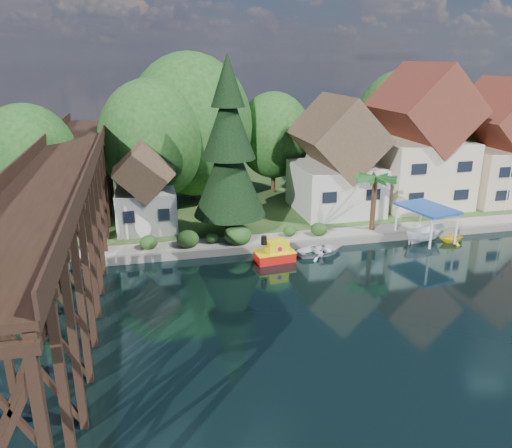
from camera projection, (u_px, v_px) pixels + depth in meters
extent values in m
plane|color=black|center=(324.00, 292.00, 32.93)|extent=(140.00, 140.00, 0.00)
cube|color=#2A4F1F|center=(230.00, 176.00, 64.23)|extent=(140.00, 52.00, 0.50)
cube|color=slate|center=(335.00, 242.00, 41.09)|extent=(60.00, 0.40, 0.62)
cube|color=gray|center=(352.00, 232.00, 42.65)|extent=(50.00, 2.60, 0.06)
cube|color=black|center=(9.00, 402.00, 16.35)|extent=(4.00, 0.36, 8.00)
cube|color=black|center=(28.00, 349.00, 19.30)|extent=(4.00, 0.36, 8.00)
cube|color=black|center=(42.00, 311.00, 22.26)|extent=(4.00, 0.36, 8.00)
cube|color=black|center=(52.00, 281.00, 25.21)|extent=(4.00, 0.36, 8.00)
cube|color=black|center=(60.00, 258.00, 28.16)|extent=(4.00, 0.36, 8.00)
cube|color=black|center=(67.00, 239.00, 31.12)|extent=(4.00, 0.36, 8.00)
cube|color=black|center=(73.00, 223.00, 34.07)|extent=(4.00, 0.36, 8.00)
cube|color=black|center=(78.00, 210.00, 37.02)|extent=(4.00, 0.36, 8.00)
cube|color=black|center=(82.00, 198.00, 39.98)|extent=(4.00, 0.36, 8.00)
cube|color=black|center=(85.00, 189.00, 42.93)|extent=(4.00, 0.36, 8.00)
cube|color=black|center=(88.00, 180.00, 45.88)|extent=(4.00, 0.36, 8.00)
cube|color=black|center=(91.00, 173.00, 48.84)|extent=(4.00, 0.36, 8.00)
cube|color=black|center=(93.00, 166.00, 51.79)|extent=(4.00, 0.36, 8.00)
cube|color=black|center=(36.00, 167.00, 32.03)|extent=(0.35, 44.00, 0.35)
cube|color=black|center=(93.00, 164.00, 32.80)|extent=(0.35, 44.00, 0.35)
cube|color=black|center=(64.00, 161.00, 32.32)|extent=(4.00, 44.00, 0.30)
cube|color=black|center=(30.00, 154.00, 31.71)|extent=(0.12, 44.00, 0.80)
cube|color=black|center=(96.00, 151.00, 32.58)|extent=(0.12, 44.00, 0.80)
cube|color=beige|center=(335.00, 188.00, 48.35)|extent=(7.50, 8.00, 4.50)
cube|color=#50392A|center=(337.00, 136.00, 46.78)|extent=(7.64, 8.64, 7.64)
cube|color=black|center=(330.00, 197.00, 44.09)|extent=(1.35, 0.08, 1.00)
cube|color=black|center=(373.00, 195.00, 45.01)|extent=(1.35, 0.08, 1.00)
cube|color=beige|center=(417.00, 172.00, 50.46)|extent=(8.50, 8.50, 6.50)
cube|color=#5C2A1B|center=(423.00, 108.00, 48.46)|extent=(8.65, 9.18, 8.65)
cube|color=black|center=(418.00, 179.00, 45.88)|extent=(1.53, 0.08, 1.00)
cube|color=black|center=(464.00, 177.00, 46.92)|extent=(1.53, 0.08, 1.00)
cube|color=beige|center=(496.00, 173.00, 52.12)|extent=(8.00, 8.00, 5.50)
cube|color=#5C2A1B|center=(505.00, 119.00, 50.34)|extent=(8.15, 8.64, 8.15)
cube|color=black|center=(505.00, 181.00, 47.82)|extent=(1.44, 0.08, 1.00)
cube|color=beige|center=(146.00, 209.00, 43.19)|extent=(5.00, 5.00, 3.50)
cube|color=#50392A|center=(143.00, 169.00, 42.07)|extent=(5.09, 5.40, 5.09)
cube|color=black|center=(129.00, 217.00, 40.49)|extent=(0.90, 0.08, 1.00)
cube|color=black|center=(164.00, 215.00, 41.10)|extent=(0.90, 0.08, 1.00)
cylinder|color=#382314|center=(155.00, 190.00, 47.41)|extent=(0.50, 0.50, 4.50)
ellipsoid|color=#174017|center=(152.00, 140.00, 45.90)|extent=(4.40, 4.40, 5.06)
cylinder|color=#382314|center=(192.00, 176.00, 51.90)|extent=(0.50, 0.50, 4.95)
ellipsoid|color=#174017|center=(190.00, 126.00, 50.24)|extent=(5.00, 5.00, 5.75)
cylinder|color=#382314|center=(273.00, 174.00, 54.93)|extent=(0.50, 0.50, 4.05)
ellipsoid|color=#174017|center=(274.00, 135.00, 53.57)|extent=(4.00, 4.00, 4.60)
cylinder|color=#382314|center=(397.00, 166.00, 58.14)|extent=(0.50, 0.50, 4.50)
ellipsoid|color=#174017|center=(401.00, 125.00, 56.63)|extent=(4.60, 4.60, 5.29)
cylinder|color=#382314|center=(479.00, 173.00, 56.33)|extent=(0.50, 0.50, 3.60)
ellipsoid|color=#174017|center=(484.00, 140.00, 55.13)|extent=(3.80, 3.80, 4.37)
cylinder|color=#382314|center=(36.00, 212.00, 41.60)|extent=(0.50, 0.50, 4.05)
ellipsoid|color=#174017|center=(28.00, 161.00, 40.25)|extent=(4.00, 4.00, 4.60)
ellipsoid|color=#1A3B15|center=(188.00, 238.00, 39.27)|extent=(1.98, 1.98, 1.53)
ellipsoid|color=#1A3B15|center=(212.00, 236.00, 40.04)|extent=(1.54, 1.54, 1.19)
ellipsoid|color=#1A3B15|center=(238.00, 233.00, 39.93)|extent=(2.20, 2.20, 1.70)
ellipsoid|color=#1A3B15|center=(149.00, 241.00, 38.83)|extent=(1.76, 1.76, 1.36)
ellipsoid|color=#1A3B15|center=(289.00, 230.00, 41.55)|extent=(1.54, 1.54, 1.19)
ellipsoid|color=#1A3B15|center=(319.00, 228.00, 41.79)|extent=(1.76, 1.76, 1.36)
cylinder|color=#382314|center=(230.00, 219.00, 41.75)|extent=(0.81, 0.81, 2.70)
cone|color=black|center=(229.00, 172.00, 40.47)|extent=(5.94, 5.94, 7.21)
cone|color=black|center=(228.00, 121.00, 39.18)|extent=(4.32, 4.32, 5.85)
cone|color=black|center=(228.00, 80.00, 38.18)|extent=(2.70, 2.70, 4.05)
cylinder|color=#382314|center=(373.00, 206.00, 42.59)|extent=(0.44, 0.44, 4.38)
ellipsoid|color=#18481B|center=(375.00, 179.00, 41.83)|extent=(4.11, 4.11, 1.00)
cylinder|color=white|center=(510.00, 179.00, 47.85)|extent=(0.09, 0.09, 6.36)
cube|color=red|center=(275.00, 257.00, 37.91)|extent=(3.04, 1.83, 0.77)
cube|color=yellow|center=(275.00, 252.00, 37.77)|extent=(3.15, 1.94, 0.10)
cube|color=yellow|center=(277.00, 246.00, 37.70)|extent=(1.66, 1.31, 0.97)
cylinder|color=black|center=(264.00, 240.00, 37.18)|extent=(0.43, 0.43, 0.68)
cylinder|color=#950B50|center=(280.00, 249.00, 37.17)|extent=(0.35, 0.11, 0.35)
cylinder|color=#950B50|center=(274.00, 244.00, 38.24)|extent=(0.35, 0.11, 0.35)
cylinder|color=#950B50|center=(286.00, 245.00, 37.95)|extent=(0.11, 0.35, 0.35)
imported|color=silver|center=(321.00, 249.00, 39.24)|extent=(4.24, 3.33, 0.80)
imported|color=white|center=(424.00, 233.00, 41.75)|extent=(4.03, 2.16, 1.47)
cube|color=#1845A1|center=(427.00, 208.00, 41.05)|extent=(4.12, 5.28, 0.18)
cylinder|color=white|center=(457.00, 229.00, 40.21)|extent=(0.18, 0.18, 2.66)
cylinder|color=white|center=(421.00, 215.00, 43.78)|extent=(0.18, 0.18, 2.66)
cylinder|color=white|center=(431.00, 233.00, 39.16)|extent=(0.18, 0.18, 2.66)
cylinder|color=white|center=(396.00, 219.00, 42.72)|extent=(0.18, 0.18, 2.66)
imported|color=yellow|center=(452.00, 236.00, 41.63)|extent=(2.29, 2.00, 1.16)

